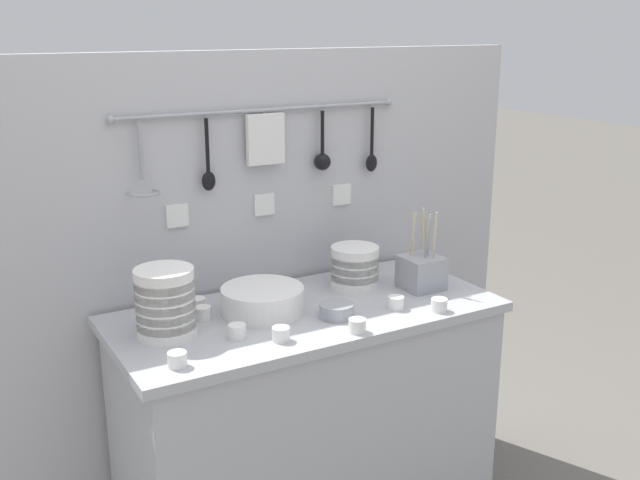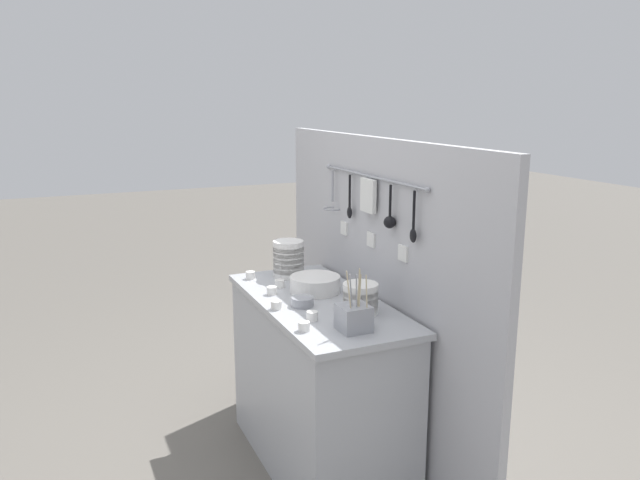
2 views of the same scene
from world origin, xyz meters
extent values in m
cube|color=#ADAFB5|center=(0.00, 0.00, 0.85)|extent=(1.18, 0.54, 0.03)
cube|color=#ADAFB5|center=(0.00, 0.00, 0.42)|extent=(1.13, 0.52, 0.84)
cube|color=#B2B2B7|center=(0.00, 0.30, 0.81)|extent=(1.98, 0.04, 1.63)
cylinder|color=#93969E|center=(0.00, 0.27, 1.44)|extent=(0.96, 0.01, 0.01)
sphere|color=#93969E|center=(-0.48, 0.27, 1.44)|extent=(0.02, 0.02, 0.02)
sphere|color=#93969E|center=(0.48, 0.27, 1.44)|extent=(0.02, 0.02, 0.02)
cylinder|color=#93969E|center=(-0.40, 0.26, 1.35)|extent=(0.01, 0.01, 0.17)
torus|color=#93969E|center=(-0.40, 0.26, 1.23)|extent=(0.10, 0.10, 0.01)
cylinder|color=#93969E|center=(-0.40, 0.27, 1.44)|extent=(0.01, 0.01, 0.02)
cylinder|color=black|center=(-0.20, 0.26, 1.35)|extent=(0.01, 0.01, 0.17)
ellipsoid|color=black|center=(-0.20, 0.26, 1.24)|extent=(0.04, 0.02, 0.06)
cylinder|color=#93969E|center=(-0.20, 0.27, 1.44)|extent=(0.01, 0.01, 0.02)
cube|color=silver|center=(0.00, 0.26, 1.35)|extent=(0.13, 0.02, 0.16)
cylinder|color=#93969E|center=(0.00, 0.27, 1.44)|extent=(0.01, 0.01, 0.02)
cylinder|color=black|center=(0.21, 0.26, 1.36)|extent=(0.01, 0.01, 0.15)
sphere|color=black|center=(0.21, 0.26, 1.26)|extent=(0.06, 0.06, 0.06)
cylinder|color=#93969E|center=(0.21, 0.27, 1.44)|extent=(0.01, 0.01, 0.02)
cylinder|color=black|center=(0.40, 0.26, 1.35)|extent=(0.01, 0.01, 0.17)
ellipsoid|color=black|center=(0.40, 0.26, 1.24)|extent=(0.04, 0.02, 0.06)
cylinder|color=#93969E|center=(0.40, 0.27, 1.44)|extent=(0.01, 0.01, 0.02)
cube|color=white|center=(-0.30, 0.28, 1.14)|extent=(0.07, 0.01, 0.07)
cube|color=white|center=(0.00, 0.28, 1.14)|extent=(0.07, 0.01, 0.07)
cube|color=white|center=(0.30, 0.28, 1.14)|extent=(0.07, 0.01, 0.07)
cylinder|color=white|center=(-0.43, 0.02, 0.90)|extent=(0.16, 0.16, 0.05)
cylinder|color=white|center=(-0.43, 0.02, 0.92)|extent=(0.16, 0.16, 0.05)
cylinder|color=white|center=(-0.43, 0.02, 0.95)|extent=(0.16, 0.16, 0.05)
cylinder|color=white|center=(-0.43, 0.02, 0.98)|extent=(0.16, 0.16, 0.05)
cylinder|color=white|center=(-0.43, 0.02, 1.01)|extent=(0.16, 0.16, 0.05)
cylinder|color=white|center=(-0.43, 0.02, 1.04)|extent=(0.16, 0.16, 0.05)
cylinder|color=white|center=(0.24, 0.10, 0.89)|extent=(0.16, 0.16, 0.05)
cylinder|color=white|center=(0.24, 0.10, 0.92)|extent=(0.16, 0.16, 0.05)
cylinder|color=white|center=(0.24, 0.10, 0.95)|extent=(0.16, 0.16, 0.05)
cylinder|color=white|center=(0.24, 0.10, 0.98)|extent=(0.16, 0.16, 0.05)
cylinder|color=white|center=(-0.13, 0.04, 0.87)|extent=(0.25, 0.25, 0.01)
cylinder|color=white|center=(-0.13, 0.04, 0.88)|extent=(0.25, 0.25, 0.01)
cylinder|color=white|center=(-0.13, 0.04, 0.89)|extent=(0.25, 0.25, 0.01)
cylinder|color=white|center=(-0.13, 0.04, 0.90)|extent=(0.25, 0.25, 0.01)
cylinder|color=white|center=(-0.13, 0.04, 0.91)|extent=(0.25, 0.25, 0.01)
cylinder|color=white|center=(-0.13, 0.04, 0.91)|extent=(0.25, 0.25, 0.01)
cylinder|color=white|center=(-0.13, 0.04, 0.92)|extent=(0.25, 0.25, 0.01)
cylinder|color=white|center=(-0.13, 0.04, 0.93)|extent=(0.25, 0.25, 0.01)
cylinder|color=white|center=(-0.13, 0.04, 0.94)|extent=(0.25, 0.25, 0.01)
cylinder|color=white|center=(-0.13, 0.04, 0.95)|extent=(0.25, 0.25, 0.01)
cylinder|color=#93969E|center=(0.05, -0.10, 0.89)|extent=(0.10, 0.10, 0.04)
cube|color=#93969E|center=(0.42, -0.02, 0.92)|extent=(0.12, 0.12, 0.11)
cylinder|color=#93969E|center=(0.42, -0.04, 1.02)|extent=(0.01, 0.03, 0.19)
cylinder|color=#C6B793|center=(0.46, 0.01, 1.02)|extent=(0.02, 0.01, 0.19)
cylinder|color=#C6B793|center=(0.44, -0.01, 1.02)|extent=(0.02, 0.02, 0.19)
cylinder|color=#C6B793|center=(0.43, -0.01, 1.03)|extent=(0.01, 0.02, 0.21)
cylinder|color=#C6B793|center=(0.40, 0.01, 1.02)|extent=(0.01, 0.01, 0.19)
cylinder|color=#C6B793|center=(0.40, 0.01, 1.02)|extent=(0.03, 0.02, 0.20)
cylinder|color=#93969E|center=(0.44, -0.02, 1.02)|extent=(0.01, 0.01, 0.19)
cylinder|color=#C6B793|center=(0.44, -0.05, 1.03)|extent=(0.01, 0.03, 0.21)
cylinder|color=white|center=(-0.27, -0.09, 0.89)|extent=(0.05, 0.05, 0.04)
cylinder|color=white|center=(-0.17, -0.17, 0.89)|extent=(0.05, 0.05, 0.04)
cylinder|color=white|center=(0.34, -0.21, 0.89)|extent=(0.05, 0.05, 0.04)
cylinder|color=white|center=(-0.29, 0.16, 0.89)|extent=(0.05, 0.05, 0.04)
cylinder|color=white|center=(-0.30, 0.08, 0.89)|extent=(0.05, 0.05, 0.04)
cylinder|color=white|center=(0.04, -0.23, 0.89)|extent=(0.05, 0.05, 0.04)
cylinder|color=white|center=(0.24, -0.13, 0.89)|extent=(0.05, 0.05, 0.04)
cylinder|color=white|center=(-0.47, -0.18, 0.89)|extent=(0.05, 0.05, 0.04)
camera|label=1|loc=(-1.02, -1.87, 1.71)|focal=42.00mm
camera|label=2|loc=(2.58, -1.13, 1.81)|focal=35.00mm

